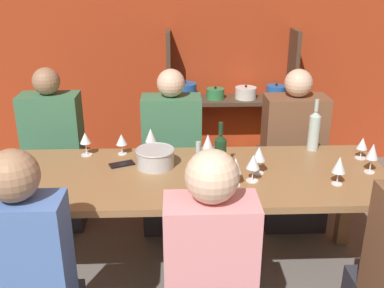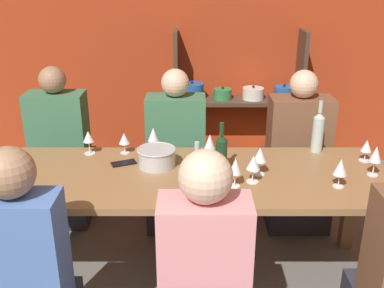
{
  "view_description": "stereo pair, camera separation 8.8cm",
  "coord_description": "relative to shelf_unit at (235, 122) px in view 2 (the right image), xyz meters",
  "views": [
    {
      "loc": [
        0.06,
        -0.45,
        1.87
      ],
      "look_at": [
        0.15,
        2.05,
        0.88
      ],
      "focal_mm": 42.0,
      "sensor_mm": 36.0,
      "label": 1
    },
    {
      "loc": [
        0.15,
        -0.45,
        1.87
      ],
      "look_at": [
        0.15,
        2.05,
        0.88
      ],
      "focal_mm": 42.0,
      "sensor_mm": 36.0,
      "label": 2
    }
  ],
  "objects": [
    {
      "name": "wall_back_red",
      "position": [
        -0.57,
        0.2,
        0.88
      ],
      "size": [
        8.8,
        0.06,
        2.7
      ],
      "color": "#B23819",
      "rests_on": "ground_plane"
    },
    {
      "name": "shelf_unit",
      "position": [
        0.0,
        0.0,
        0.0
      ],
      "size": [
        1.18,
        0.3,
        1.34
      ],
      "color": "#4C3828",
      "rests_on": "ground_plane"
    },
    {
      "name": "dining_table",
      "position": [
        -0.42,
        -1.68,
        0.17
      ],
      "size": [
        2.34,
        0.83,
        0.73
      ],
      "color": "olive",
      "rests_on": "ground_plane"
    },
    {
      "name": "mixing_bowl",
      "position": [
        -0.64,
        -1.57,
        0.32
      ],
      "size": [
        0.24,
        0.24,
        0.11
      ],
      "color": "#B7BABC",
      "rests_on": "dining_table"
    },
    {
      "name": "wine_bottle_green",
      "position": [
        0.4,
        -1.34,
        0.4
      ],
      "size": [
        0.07,
        0.07,
        0.35
      ],
      "color": "#B2C6C1",
      "rests_on": "dining_table"
    },
    {
      "name": "wine_bottle_dark",
      "position": [
        -0.4,
        -1.94,
        0.38
      ],
      "size": [
        0.07,
        0.07,
        0.3
      ],
      "color": "#B2C6C1",
      "rests_on": "dining_table"
    },
    {
      "name": "wine_bottle_amber",
      "position": [
        -0.25,
        -1.64,
        0.38
      ],
      "size": [
        0.07,
        0.07,
        0.3
      ],
      "color": "#19381E",
      "rests_on": "dining_table"
    },
    {
      "name": "wine_glass_white_a",
      "position": [
        0.39,
        -1.85,
        0.37
      ],
      "size": [
        0.08,
        0.08,
        0.17
      ],
      "color": "white",
      "rests_on": "dining_table"
    },
    {
      "name": "wine_glass_white_b",
      "position": [
        -0.86,
        -1.37,
        0.35
      ],
      "size": [
        0.07,
        0.07,
        0.14
      ],
      "color": "white",
      "rests_on": "dining_table"
    },
    {
      "name": "wine_glass_red_a",
      "position": [
        -0.19,
        -1.84,
        0.37
      ],
      "size": [
        0.07,
        0.07,
        0.17
      ],
      "color": "white",
      "rests_on": "dining_table"
    },
    {
      "name": "wine_glass_empty_a",
      "position": [
        -1.09,
        -1.38,
        0.37
      ],
      "size": [
        0.07,
        0.07,
        0.16
      ],
      "color": "white",
      "rests_on": "dining_table"
    },
    {
      "name": "wine_glass_empty_b",
      "position": [
        0.66,
        -1.49,
        0.35
      ],
      "size": [
        0.07,
        0.07,
        0.14
      ],
      "color": "white",
      "rests_on": "dining_table"
    },
    {
      "name": "wine_glass_empty_c",
      "position": [
        0.64,
        -1.7,
        0.39
      ],
      "size": [
        0.07,
        0.07,
        0.18
      ],
      "color": "white",
      "rests_on": "dining_table"
    },
    {
      "name": "wine_glass_red_b",
      "position": [
        -0.03,
        -1.69,
        0.38
      ],
      "size": [
        0.08,
        0.08,
        0.17
      ],
      "color": "white",
      "rests_on": "dining_table"
    },
    {
      "name": "wine_glass_empty_d",
      "position": [
        -0.08,
        -1.79,
        0.37
      ],
      "size": [
        0.08,
        0.08,
        0.16
      ],
      "color": "white",
      "rests_on": "dining_table"
    },
    {
      "name": "wine_glass_white_c",
      "position": [
        -0.32,
        -1.72,
        0.37
      ],
      "size": [
        0.08,
        0.08,
        0.17
      ],
      "color": "white",
      "rests_on": "dining_table"
    },
    {
      "name": "wine_glass_white_d",
      "position": [
        -0.68,
        -1.34,
        0.37
      ],
      "size": [
        0.07,
        0.07,
        0.17
      ],
      "color": "white",
      "rests_on": "dining_table"
    },
    {
      "name": "wine_glass_empty_e",
      "position": [
        -0.31,
        -1.47,
        0.37
      ],
      "size": [
        0.07,
        0.07,
        0.17
      ],
      "color": "white",
      "rests_on": "dining_table"
    },
    {
      "name": "cell_phone",
      "position": [
        -0.85,
        -1.54,
        0.26
      ],
      "size": [
        0.17,
        0.12,
        0.01
      ],
      "color": "black",
      "rests_on": "dining_table"
    },
    {
      "name": "person_far_a",
      "position": [
        -0.54,
        -0.96,
        -0.04
      ],
      "size": [
        0.43,
        0.54,
        1.2
      ],
      "rotation": [
        0.0,
        0.0,
        3.14
      ],
      "color": "#2D2D38",
      "rests_on": "ground_plane"
    },
    {
      "name": "person_far_b",
      "position": [
        0.37,
        -0.95,
        -0.04
      ],
      "size": [
        0.46,
        0.57,
        1.19
      ],
      "rotation": [
        0.0,
        0.0,
        3.14
      ],
      "color": "#2D2D38",
      "rests_on": "ground_plane"
    },
    {
      "name": "person_far_c",
      "position": [
        -1.44,
        -0.9,
        -0.04
      ],
      "size": [
        0.43,
        0.54,
        1.2
      ],
      "rotation": [
        0.0,
        0.0,
        3.14
      ],
      "color": "#2D2D38",
      "rests_on": "ground_plane"
    }
  ]
}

